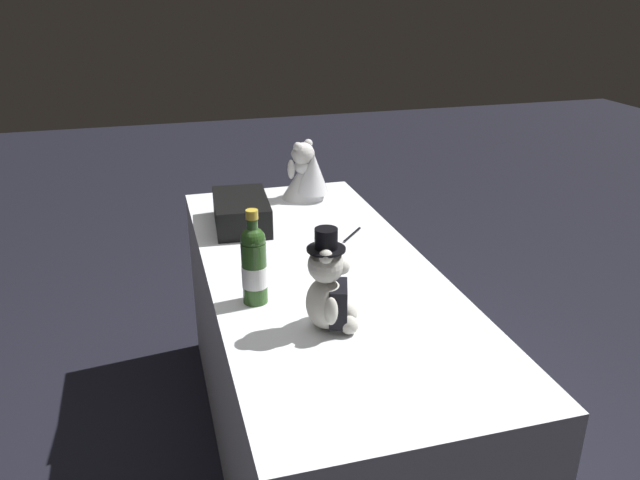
{
  "coord_description": "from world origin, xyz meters",
  "views": [
    {
      "loc": [
        -1.79,
        0.5,
        1.65
      ],
      "look_at": [
        0.0,
        0.0,
        0.87
      ],
      "focal_mm": 35.21,
      "sensor_mm": 36.0,
      "label": 1
    }
  ],
  "objects_px": {
    "champagne_bottle": "(254,264)",
    "signing_pen": "(351,235)",
    "gift_case_black": "(241,212)",
    "teddy_bear_groom": "(329,290)",
    "teddy_bear_bride": "(306,174)"
  },
  "relations": [
    {
      "from": "teddy_bear_bride",
      "to": "champagne_bottle",
      "type": "distance_m",
      "value": 0.94
    },
    {
      "from": "champagne_bottle",
      "to": "gift_case_black",
      "type": "distance_m",
      "value": 0.63
    },
    {
      "from": "teddy_bear_bride",
      "to": "champagne_bottle",
      "type": "relative_size",
      "value": 0.87
    },
    {
      "from": "teddy_bear_groom",
      "to": "teddy_bear_bride",
      "type": "xyz_separation_m",
      "value": [
        1.06,
        -0.21,
        -0.01
      ]
    },
    {
      "from": "teddy_bear_bride",
      "to": "gift_case_black",
      "type": "xyz_separation_m",
      "value": [
        -0.24,
        0.32,
        -0.05
      ]
    },
    {
      "from": "teddy_bear_groom",
      "to": "teddy_bear_bride",
      "type": "bearing_deg",
      "value": -11.32
    },
    {
      "from": "signing_pen",
      "to": "gift_case_black",
      "type": "xyz_separation_m",
      "value": [
        0.22,
        0.37,
        0.05
      ]
    },
    {
      "from": "teddy_bear_groom",
      "to": "signing_pen",
      "type": "distance_m",
      "value": 0.66
    },
    {
      "from": "teddy_bear_groom",
      "to": "signing_pen",
      "type": "relative_size",
      "value": 2.38
    },
    {
      "from": "champagne_bottle",
      "to": "teddy_bear_groom",
      "type": "bearing_deg",
      "value": -139.71
    },
    {
      "from": "teddy_bear_groom",
      "to": "gift_case_black",
      "type": "distance_m",
      "value": 0.83
    },
    {
      "from": "teddy_bear_groom",
      "to": "gift_case_black",
      "type": "xyz_separation_m",
      "value": [
        0.82,
        0.11,
        -0.06
      ]
    },
    {
      "from": "champagne_bottle",
      "to": "signing_pen",
      "type": "relative_size",
      "value": 2.36
    },
    {
      "from": "champagne_bottle",
      "to": "gift_case_black",
      "type": "relative_size",
      "value": 0.81
    },
    {
      "from": "teddy_bear_bride",
      "to": "gift_case_black",
      "type": "bearing_deg",
      "value": 127.09
    }
  ]
}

